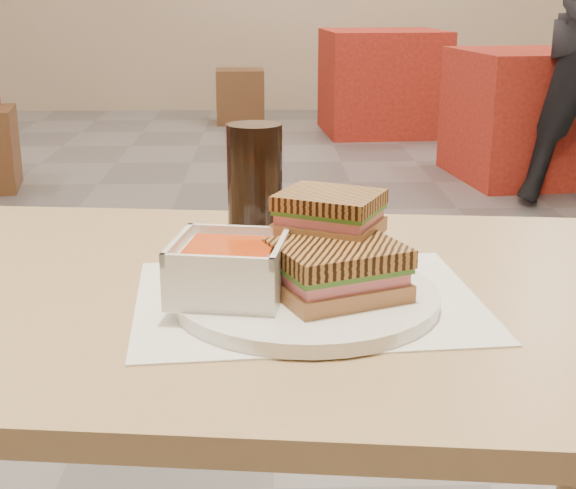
{
  "coord_description": "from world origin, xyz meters",
  "views": [
    {
      "loc": [
        -0.02,
        -2.87,
        1.09
      ],
      "look_at": [
        0.01,
        -2.0,
        0.82
      ],
      "focal_mm": 50.93,
      "sensor_mm": 36.0,
      "label": 1
    }
  ],
  "objects_px": {
    "bg_chair_1l": "(490,125)",
    "bg_chair_2l": "(240,96)",
    "panini_lower": "(338,270)",
    "bg_table_1": "(532,115)",
    "cola_glass": "(255,183)",
    "bg_table_2": "(382,82)",
    "main_table": "(214,370)",
    "plate": "(306,297)",
    "bg_chair_2r": "(361,97)",
    "soup_bowl": "(229,271)"
  },
  "relations": [
    {
      "from": "panini_lower",
      "to": "bg_table_2",
      "type": "relative_size",
      "value": 0.17
    },
    {
      "from": "panini_lower",
      "to": "bg_table_1",
      "type": "height_order",
      "value": "panini_lower"
    },
    {
      "from": "bg_table_1",
      "to": "bg_chair_1l",
      "type": "bearing_deg",
      "value": 94.82
    },
    {
      "from": "main_table",
      "to": "bg_chair_1l",
      "type": "xyz_separation_m",
      "value": [
        1.62,
        4.62,
        -0.42
      ]
    },
    {
      "from": "main_table",
      "to": "bg_table_2",
      "type": "xyz_separation_m",
      "value": [
        1.01,
        5.63,
        -0.24
      ]
    },
    {
      "from": "main_table",
      "to": "bg_table_1",
      "type": "distance_m",
      "value": 4.28
    },
    {
      "from": "soup_bowl",
      "to": "bg_chair_2r",
      "type": "height_order",
      "value": "soup_bowl"
    },
    {
      "from": "cola_glass",
      "to": "bg_table_1",
      "type": "xyz_separation_m",
      "value": [
        1.63,
        3.74,
        -0.45
      ]
    },
    {
      "from": "cola_glass",
      "to": "bg_chair_2l",
      "type": "distance_m",
      "value": 6.01
    },
    {
      "from": "bg_chair_2r",
      "to": "bg_table_2",
      "type": "bearing_deg",
      "value": -81.27
    },
    {
      "from": "bg_chair_2r",
      "to": "bg_table_1",
      "type": "bearing_deg",
      "value": -71.85
    },
    {
      "from": "cola_glass",
      "to": "bg_table_2",
      "type": "height_order",
      "value": "cola_glass"
    },
    {
      "from": "cola_glass",
      "to": "bg_chair_1l",
      "type": "distance_m",
      "value": 4.74
    },
    {
      "from": "bg_table_1",
      "to": "bg_chair_2r",
      "type": "bearing_deg",
      "value": 108.15
    },
    {
      "from": "soup_bowl",
      "to": "cola_glass",
      "type": "distance_m",
      "value": 0.27
    },
    {
      "from": "bg_chair_2l",
      "to": "bg_chair_2r",
      "type": "xyz_separation_m",
      "value": [
        1.05,
        0.08,
        -0.02
      ]
    },
    {
      "from": "cola_glass",
      "to": "bg_chair_2r",
      "type": "relative_size",
      "value": 0.41
    },
    {
      "from": "plate",
      "to": "bg_chair_2r",
      "type": "xyz_separation_m",
      "value": [
        0.81,
        6.31,
        -0.56
      ]
    },
    {
      "from": "soup_bowl",
      "to": "panini_lower",
      "type": "bearing_deg",
      "value": -2.7
    },
    {
      "from": "plate",
      "to": "panini_lower",
      "type": "height_order",
      "value": "panini_lower"
    },
    {
      "from": "bg_chair_1l",
      "to": "bg_chair_2r",
      "type": "xyz_separation_m",
      "value": [
        -0.7,
        1.63,
        -0.01
      ]
    },
    {
      "from": "main_table",
      "to": "cola_glass",
      "type": "height_order",
      "value": "cola_glass"
    },
    {
      "from": "plate",
      "to": "bg_chair_2r",
      "type": "distance_m",
      "value": 6.39
    },
    {
      "from": "plate",
      "to": "bg_chair_2l",
      "type": "xyz_separation_m",
      "value": [
        -0.25,
        6.23,
        -0.53
      ]
    },
    {
      "from": "plate",
      "to": "bg_chair_2l",
      "type": "relative_size",
      "value": 0.66
    },
    {
      "from": "main_table",
      "to": "plate",
      "type": "distance_m",
      "value": 0.18
    },
    {
      "from": "panini_lower",
      "to": "cola_glass",
      "type": "distance_m",
      "value": 0.29
    },
    {
      "from": "bg_table_1",
      "to": "bg_table_2",
      "type": "relative_size",
      "value": 1.0
    },
    {
      "from": "bg_table_1",
      "to": "cola_glass",
      "type": "bearing_deg",
      "value": -113.51
    },
    {
      "from": "plate",
      "to": "panini_lower",
      "type": "bearing_deg",
      "value": -26.58
    },
    {
      "from": "soup_bowl",
      "to": "bg_table_2",
      "type": "bearing_deg",
      "value": 80.2
    },
    {
      "from": "main_table",
      "to": "bg_table_2",
      "type": "height_order",
      "value": "bg_table_2"
    },
    {
      "from": "bg_chair_1l",
      "to": "panini_lower",
      "type": "bearing_deg",
      "value": -107.39
    },
    {
      "from": "bg_table_2",
      "to": "bg_chair_1l",
      "type": "xyz_separation_m",
      "value": [
        0.61,
        -1.01,
        -0.19
      ]
    },
    {
      "from": "main_table",
      "to": "bg_chair_1l",
      "type": "distance_m",
      "value": 4.91
    },
    {
      "from": "main_table",
      "to": "bg_table_1",
      "type": "height_order",
      "value": "bg_table_1"
    },
    {
      "from": "bg_chair_2r",
      "to": "main_table",
      "type": "bearing_deg",
      "value": -98.35
    },
    {
      "from": "main_table",
      "to": "bg_chair_2r",
      "type": "xyz_separation_m",
      "value": [
        0.92,
        6.24,
        -0.43
      ]
    },
    {
      "from": "cola_glass",
      "to": "bg_chair_1l",
      "type": "height_order",
      "value": "cola_glass"
    },
    {
      "from": "soup_bowl",
      "to": "panini_lower",
      "type": "height_order",
      "value": "soup_bowl"
    },
    {
      "from": "bg_chair_1l",
      "to": "cola_glass",
      "type": "bearing_deg",
      "value": -109.48
    },
    {
      "from": "bg_table_1",
      "to": "bg_chair_1l",
      "type": "height_order",
      "value": "bg_table_1"
    },
    {
      "from": "cola_glass",
      "to": "main_table",
      "type": "bearing_deg",
      "value": -105.22
    },
    {
      "from": "cola_glass",
      "to": "bg_table_2",
      "type": "bearing_deg",
      "value": 80.0
    },
    {
      "from": "bg_table_1",
      "to": "bg_chair_2r",
      "type": "relative_size",
      "value": 2.38
    },
    {
      "from": "soup_bowl",
      "to": "bg_table_2",
      "type": "relative_size",
      "value": 0.14
    },
    {
      "from": "bg_chair_1l",
      "to": "bg_chair_2l",
      "type": "relative_size",
      "value": 0.94
    },
    {
      "from": "bg_table_2",
      "to": "panini_lower",
      "type": "bearing_deg",
      "value": -98.61
    },
    {
      "from": "bg_chair_1l",
      "to": "plate",
      "type": "bearing_deg",
      "value": -107.83
    },
    {
      "from": "soup_bowl",
      "to": "bg_chair_2l",
      "type": "bearing_deg",
      "value": 91.47
    }
  ]
}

